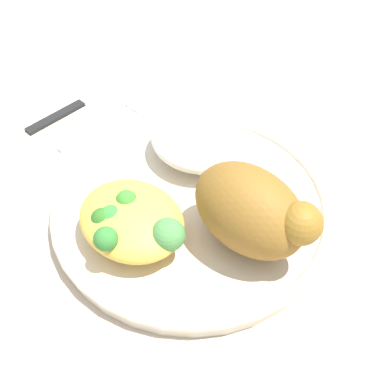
{
  "coord_description": "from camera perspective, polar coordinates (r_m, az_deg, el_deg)",
  "views": [
    {
      "loc": [
        0.23,
        -0.23,
        0.38
      ],
      "look_at": [
        0.0,
        0.0,
        0.03
      ],
      "focal_mm": 46.34,
      "sensor_mm": 36.0,
      "label": 1
    }
  ],
  "objects": [
    {
      "name": "knife",
      "position": [
        0.64,
        -12.62,
        10.04
      ],
      "size": [
        0.02,
        0.19,
        0.01
      ],
      "color": "black",
      "rests_on": "ground_plane"
    },
    {
      "name": "ground_plane",
      "position": [
        0.5,
        0.0,
        -2.45
      ],
      "size": [
        2.0,
        2.0,
        0.0
      ],
      "primitive_type": "plane",
      "color": "beige"
    },
    {
      "name": "mac_cheese_with_broccoli",
      "position": [
        0.44,
        -6.93,
        -3.3
      ],
      "size": [
        0.11,
        0.09,
        0.04
      ],
      "color": "#EBB943",
      "rests_on": "plate"
    },
    {
      "name": "fork",
      "position": [
        0.61,
        -9.03,
        8.45
      ],
      "size": [
        0.02,
        0.14,
        0.01
      ],
      "color": "#B2B2B7",
      "rests_on": "ground_plane"
    },
    {
      "name": "roasted_chicken",
      "position": [
        0.42,
        6.64,
        -2.47
      ],
      "size": [
        0.12,
        0.07,
        0.08
      ],
      "color": "brown",
      "rests_on": "plate"
    },
    {
      "name": "plate",
      "position": [
        0.49,
        0.0,
        -1.6
      ],
      "size": [
        0.28,
        0.28,
        0.02
      ],
      "color": "beige",
      "rests_on": "ground_plane"
    },
    {
      "name": "rice_pile",
      "position": [
        0.52,
        0.67,
        6.1
      ],
      "size": [
        0.1,
        0.09,
        0.04
      ],
      "primitive_type": "ellipsoid",
      "color": "white",
      "rests_on": "plate"
    }
  ]
}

